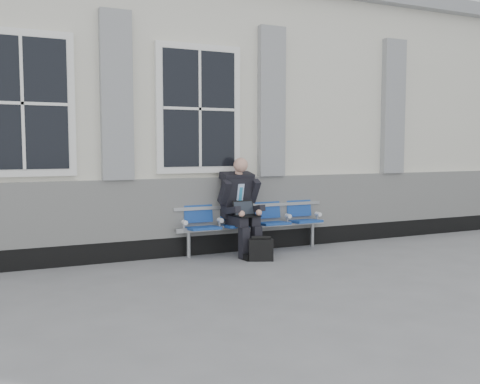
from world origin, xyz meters
name	(u,v)px	position (x,y,z in m)	size (l,w,h in m)	color
ground	(214,277)	(0.00, 0.00, 0.00)	(70.00, 70.00, 0.00)	slate
station_building	(142,117)	(-0.02, 3.47, 2.22)	(14.40, 4.40, 4.49)	silver
bench	(253,217)	(1.22, 1.32, 0.55)	(2.60, 0.47, 0.91)	#9EA0A3
businessman	(240,203)	(0.93, 1.18, 0.81)	(0.64, 0.86, 1.51)	black
briefcase	(261,249)	(1.01, 0.64, 0.17)	(0.39, 0.28, 0.37)	black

